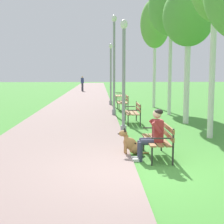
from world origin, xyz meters
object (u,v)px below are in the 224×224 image
at_px(park_bench_mid, 134,111).
at_px(birch_tree_fourth, 171,5).
at_px(dog_shepherd, 132,145).
at_px(pedestrian_distant, 82,84).
at_px(lamp_post_mid, 114,65).
at_px(park_bench_near, 160,137).
at_px(birch_tree_third, 189,17).
at_px(park_bench_furthest, 121,95).
at_px(lamp_post_near, 124,76).
at_px(park_bench_far, 124,101).
at_px(lamp_post_far, 111,74).
at_px(birch_tree_fifth, 155,24).
at_px(person_seated_on_near_bench, 153,133).

xyz_separation_m(park_bench_mid, birch_tree_fourth, (2.04, 2.64, 4.76)).
relative_size(dog_shepherd, pedestrian_distant, 0.50).
height_order(lamp_post_mid, birch_tree_fourth, birch_tree_fourth).
distance_m(park_bench_mid, pedestrian_distant, 22.28).
xyz_separation_m(park_bench_near, pedestrian_distant, (-3.32, 27.41, 0.33)).
bearing_deg(dog_shepherd, birch_tree_third, 61.30).
relative_size(park_bench_furthest, lamp_post_near, 0.39).
xyz_separation_m(park_bench_far, lamp_post_far, (-0.62, 2.72, 1.49)).
relative_size(park_bench_furthest, birch_tree_fifth, 0.24).
distance_m(park_bench_near, park_bench_far, 9.93).
xyz_separation_m(dog_shepherd, pedestrian_distant, (-2.67, 27.09, 0.58)).
bearing_deg(park_bench_far, park_bench_mid, -89.00).
bearing_deg(lamp_post_mid, pedestrian_distant, 97.41).
bearing_deg(lamp_post_far, park_bench_furthest, 70.75).
bearing_deg(dog_shepherd, park_bench_furthest, 87.46).
distance_m(birch_tree_fourth, pedestrian_distant, 20.59).
xyz_separation_m(park_bench_far, person_seated_on_near_bench, (-0.06, -10.18, 0.17)).
distance_m(park_bench_near, pedestrian_distant, 27.61).
bearing_deg(pedestrian_distant, person_seated_on_near_bench, -83.58).
xyz_separation_m(park_bench_near, park_bench_furthest, (-0.01, 14.83, 0.00)).
bearing_deg(park_bench_furthest, lamp_post_far, -109.25).
xyz_separation_m(lamp_post_mid, birch_tree_third, (2.85, -2.55, 1.81)).
height_order(park_bench_far, birch_tree_fifth, birch_tree_fifth).
bearing_deg(birch_tree_fifth, lamp_post_far, 155.21).
xyz_separation_m(park_bench_mid, person_seated_on_near_bench, (-0.14, -5.62, 0.17)).
bearing_deg(birch_tree_third, lamp_post_near, -140.81).
relative_size(dog_shepherd, birch_tree_fifth, 0.13).
xyz_separation_m(dog_shepherd, lamp_post_mid, (-0.12, 7.54, 2.20)).
relative_size(park_bench_near, birch_tree_third, 0.27).
bearing_deg(person_seated_on_near_bench, birch_tree_third, 67.65).
height_order(park_bench_furthest, lamp_post_mid, lamp_post_mid).
bearing_deg(park_bench_furthest, park_bench_mid, -90.38).
bearing_deg(lamp_post_near, lamp_post_far, 90.59).
bearing_deg(park_bench_far, person_seated_on_near_bench, -90.33).
xyz_separation_m(lamp_post_far, pedestrian_distant, (-2.55, 14.77, -1.16)).
height_order(park_bench_furthest, lamp_post_far, lamp_post_far).
xyz_separation_m(park_bench_furthest, pedestrian_distant, (-3.31, 12.58, 0.33)).
height_order(park_bench_near, lamp_post_mid, lamp_post_mid).
bearing_deg(park_bench_near, park_bench_mid, 90.74).
distance_m(park_bench_furthest, lamp_post_mid, 7.27).
height_order(park_bench_mid, pedestrian_distant, pedestrian_distant).
relative_size(birch_tree_third, birch_tree_fifth, 0.87).
relative_size(lamp_post_far, pedestrian_distant, 2.34).
xyz_separation_m(lamp_post_mid, lamp_post_far, (0.01, 4.78, -0.46)).
relative_size(lamp_post_far, birch_tree_third, 0.70).
height_order(lamp_post_near, lamp_post_far, lamp_post_far).
distance_m(birch_tree_third, birch_tree_fourth, 2.88).
distance_m(park_bench_furthest, birch_tree_third, 10.44).
bearing_deg(birch_tree_fourth, pedestrian_distant, 105.24).
distance_m(person_seated_on_near_bench, pedestrian_distant, 27.84).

